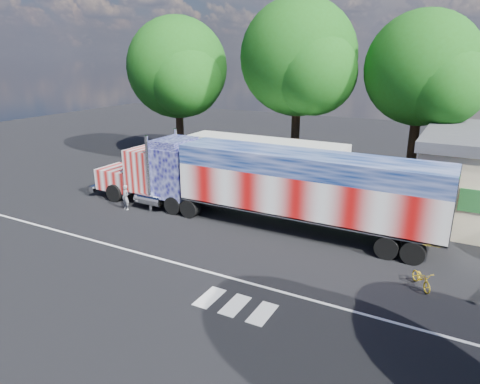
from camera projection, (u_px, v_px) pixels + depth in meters
The scene contains 9 objects.
ground at pixel (213, 241), 22.80m from camera, with size 100.00×100.00×0.00m, color black.
lane_markings at pixel (201, 280), 18.87m from camera, with size 30.00×2.67×0.01m.
semi_truck at pixel (259, 182), 24.55m from camera, with size 22.56×3.56×4.81m.
coach_bus at pixel (264, 162), 31.81m from camera, with size 12.17×2.83×3.54m.
woman at pixel (126, 197), 27.20m from camera, with size 0.59×0.39×1.62m, color slate.
bicycle at pixel (422, 279), 18.18m from camera, with size 0.54×1.54×0.81m, color gold.
tree_nw_a at pixel (178, 68), 38.34m from camera, with size 9.40×8.95×12.82m.
tree_n_mid at pixel (300, 58), 33.37m from camera, with size 9.57×9.11×13.83m.
tree_ne_a at pixel (424, 69), 29.65m from camera, with size 8.32×7.92×12.51m.
Camera 1 is at (11.20, -17.69, 9.50)m, focal length 32.00 mm.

